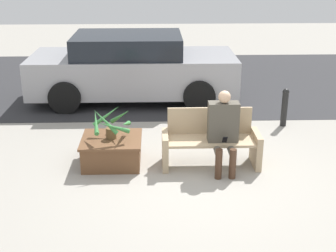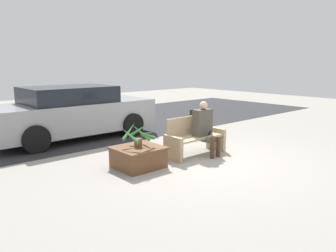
{
  "view_description": "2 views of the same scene",
  "coord_description": "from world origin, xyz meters",
  "px_view_note": "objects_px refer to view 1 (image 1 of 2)",
  "views": [
    {
      "loc": [
        -0.66,
        -6.17,
        3.17
      ],
      "look_at": [
        -0.45,
        0.66,
        0.56
      ],
      "focal_mm": 50.0,
      "sensor_mm": 36.0,
      "label": 1
    },
    {
      "loc": [
        -5.08,
        -4.62,
        2.07
      ],
      "look_at": [
        -0.51,
        0.55,
        0.74
      ],
      "focal_mm": 35.0,
      "sensor_mm": 36.0,
      "label": 2
    }
  ],
  "objects_px": {
    "planter_box": "(112,150)",
    "bench": "(211,141)",
    "potted_plant": "(111,124)",
    "parked_car": "(132,67)",
    "person_seated": "(224,128)",
    "bollard_post": "(285,106)"
  },
  "relations": [
    {
      "from": "planter_box",
      "to": "bench",
      "type": "bearing_deg",
      "value": -2.66
    },
    {
      "from": "bench",
      "to": "potted_plant",
      "type": "distance_m",
      "value": 1.55
    },
    {
      "from": "bench",
      "to": "planter_box",
      "type": "xyz_separation_m",
      "value": [
        -1.53,
        0.07,
        -0.16
      ]
    },
    {
      "from": "bench",
      "to": "parked_car",
      "type": "distance_m",
      "value": 3.67
    },
    {
      "from": "person_seated",
      "to": "bollard_post",
      "type": "xyz_separation_m",
      "value": [
        1.42,
        1.81,
        -0.28
      ]
    },
    {
      "from": "parked_car",
      "to": "potted_plant",
      "type": "bearing_deg",
      "value": -93.21
    },
    {
      "from": "potted_plant",
      "to": "parked_car",
      "type": "distance_m",
      "value": 3.35
    },
    {
      "from": "bench",
      "to": "bollard_post",
      "type": "relative_size",
      "value": 2.04
    },
    {
      "from": "planter_box",
      "to": "parked_car",
      "type": "bearing_deg",
      "value": 86.6
    },
    {
      "from": "bench",
      "to": "potted_plant",
      "type": "xyz_separation_m",
      "value": [
        -1.52,
        0.06,
        0.28
      ]
    },
    {
      "from": "person_seated",
      "to": "potted_plant",
      "type": "distance_m",
      "value": 1.7
    },
    {
      "from": "person_seated",
      "to": "bollard_post",
      "type": "bearing_deg",
      "value": 51.85
    },
    {
      "from": "potted_plant",
      "to": "parked_car",
      "type": "xyz_separation_m",
      "value": [
        0.19,
        3.35,
        0.06
      ]
    },
    {
      "from": "potted_plant",
      "to": "bollard_post",
      "type": "relative_size",
      "value": 0.89
    },
    {
      "from": "potted_plant",
      "to": "bollard_post",
      "type": "bearing_deg",
      "value": 27.02
    },
    {
      "from": "bench",
      "to": "parked_car",
      "type": "bearing_deg",
      "value": 111.39
    },
    {
      "from": "planter_box",
      "to": "bollard_post",
      "type": "xyz_separation_m",
      "value": [
        3.12,
        1.57,
        0.16
      ]
    },
    {
      "from": "parked_car",
      "to": "bench",
      "type": "bearing_deg",
      "value": -68.61
    },
    {
      "from": "bench",
      "to": "planter_box",
      "type": "height_order",
      "value": "bench"
    },
    {
      "from": "person_seated",
      "to": "planter_box",
      "type": "xyz_separation_m",
      "value": [
        -1.7,
        0.24,
        -0.44
      ]
    },
    {
      "from": "bench",
      "to": "potted_plant",
      "type": "relative_size",
      "value": 2.3
    },
    {
      "from": "planter_box",
      "to": "potted_plant",
      "type": "xyz_separation_m",
      "value": [
        0.01,
        -0.01,
        0.44
      ]
    }
  ]
}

